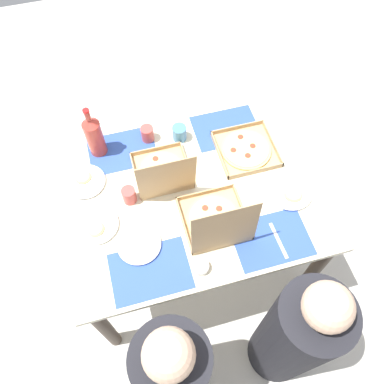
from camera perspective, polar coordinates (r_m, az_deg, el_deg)
name	(u,v)px	position (r m, az deg, el deg)	size (l,w,h in m)	color
ground_plane	(192,248)	(2.68, 0.00, -8.11)	(6.00, 6.00, 0.00)	beige
dining_table	(192,203)	(2.11, 0.00, -1.56)	(1.31, 1.00, 0.75)	#3F3328
placemat_near_left	(226,128)	(2.25, 4.90, 9.19)	(0.36, 0.26, 0.00)	#2D4C9E
placemat_near_right	(122,151)	(2.18, -10.01, 5.90)	(0.36, 0.26, 0.00)	#2D4C9E
placemat_far_left	(271,239)	(1.93, 11.38, -6.67)	(0.36, 0.26, 0.00)	#2D4C9E
placemat_far_right	(150,271)	(1.84, -6.04, -11.25)	(0.36, 0.26, 0.00)	#2D4C9E
pizza_box_corner_left	(163,172)	(2.02, -4.24, 2.86)	(0.28, 0.31, 0.32)	tan
pizza_box_center	(246,150)	(2.16, 7.79, 6.09)	(0.31, 0.31, 0.04)	tan
pizza_box_edge_far	(216,221)	(1.88, 3.46, -4.18)	(0.30, 0.31, 0.34)	tan
plate_far_right	(85,182)	(2.10, -15.17, 1.47)	(0.21, 0.21, 0.03)	white
plate_near_left	(139,245)	(1.89, -7.62, -7.54)	(0.21, 0.21, 0.02)	white
plate_near_right	(290,191)	(2.06, 13.93, 0.12)	(0.23, 0.23, 0.03)	white
plate_far_left	(97,226)	(1.96, -13.53, -4.72)	(0.21, 0.21, 0.03)	white
soda_bottle	(94,135)	(2.10, -13.92, 7.92)	(0.09, 0.09, 0.32)	#B2382D
cup_dark	(179,133)	(2.17, -1.83, 8.50)	(0.08, 0.08, 0.09)	teal
cup_spare	(147,134)	(2.18, -6.44, 8.34)	(0.07, 0.07, 0.09)	#BF4742
cup_clear_left	(129,195)	(1.97, -9.05, -0.48)	(0.07, 0.07, 0.09)	#BF4742
condiment_bowl	(200,267)	(1.82, 1.19, -10.72)	(0.08, 0.08, 0.04)	white
fork_by_far_left	(279,241)	(1.93, 12.36, -6.85)	(0.19, 0.02, 0.01)	#B7B7BC
diner_left_seat	(294,336)	(2.06, 14.53, -19.40)	(0.32, 0.32, 1.15)	black
diner_right_seat	(174,372)	(1.99, -2.55, -24.49)	(0.32, 0.32, 1.13)	black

